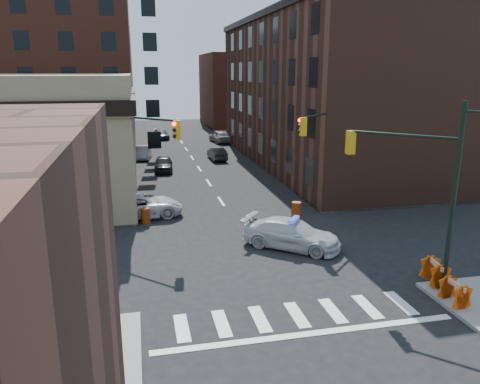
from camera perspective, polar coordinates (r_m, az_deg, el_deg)
name	(u,v)px	position (r m, az deg, el deg)	size (l,w,h in m)	color
ground	(255,251)	(24.95, 1.78, -7.25)	(140.00, 140.00, 0.00)	black
sidewalk_ne	(365,144)	(62.89, 14.99, 5.69)	(34.00, 54.50, 0.15)	gray
apartment_block	(23,47)	(63.78, -24.96, 15.74)	(25.00, 25.00, 24.00)	brown
commercial_row_ne	(326,94)	(48.74, 10.41, 11.68)	(14.00, 34.00, 14.00)	#4A2A1D
filler_nw	(71,78)	(85.07, -19.88, 12.90)	(20.00, 18.00, 16.00)	brown
filler_ne	(251,90)	(82.88, 1.39, 12.33)	(16.00, 16.00, 12.00)	brown
signal_pole_se	(427,185)	(21.13, 21.83, 0.77)	(5.40, 5.27, 8.00)	black
signal_pole_nw	(136,157)	(28.21, -12.51, 4.16)	(3.58, 3.67, 8.00)	black
signal_pole_ne	(323,150)	(30.50, 10.08, 5.04)	(3.67, 3.58, 8.00)	black
tree_ne_near	(263,126)	(50.54, 2.86, 8.00)	(3.00, 3.00, 4.85)	black
tree_ne_far	(246,119)	(58.25, 0.77, 8.89)	(3.00, 3.00, 4.85)	black
police_car	(292,234)	(25.36, 6.32, -5.12)	(2.15, 5.30, 1.54)	silver
pickup	(140,206)	(31.04, -12.07, -1.66)	(2.54, 5.51, 1.53)	silver
parked_car_wnear	(163,164)	(44.92, -9.32, 3.41)	(1.69, 4.20, 1.43)	black
parked_car_wfar	(143,152)	(51.76, -11.73, 4.74)	(1.47, 4.20, 1.39)	#919499
parked_car_wdeep	(161,134)	(66.56, -9.61, 6.95)	(1.85, 4.54, 1.32)	black
parked_car_enear	(217,154)	(50.18, -2.81, 4.70)	(1.42, 4.07, 1.34)	black
parked_car_efar	(220,136)	(62.53, -2.46, 6.81)	(1.95, 4.85, 1.65)	gray
pedestrian_a	(65,209)	(30.92, -20.55, -1.93)	(0.61, 0.40, 1.66)	black
pedestrian_b	(50,211)	(31.00, -22.17, -2.14)	(0.76, 0.59, 1.56)	black
pedestrian_c	(18,212)	(31.15, -25.44, -2.16)	(1.07, 0.44, 1.82)	#212632
barrel_road	(296,210)	(30.31, 6.88, -2.24)	(0.62, 0.62, 1.11)	red
barrel_bank	(146,216)	(29.76, -11.43, -2.87)	(0.56, 0.56, 1.00)	red
barricade_se_a	(435,272)	(22.59, 22.66, -9.03)	(1.37, 0.68, 1.03)	#EC4C0B
barricade_se_b	(455,293)	(21.08, 24.69, -11.09)	(1.25, 0.63, 0.94)	orange
barricade_nw_a	(129,210)	(30.71, -13.40, -2.16)	(1.30, 0.65, 0.98)	#C33609
barricade_nw_b	(56,216)	(31.12, -21.55, -2.75)	(1.07, 0.54, 0.81)	red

